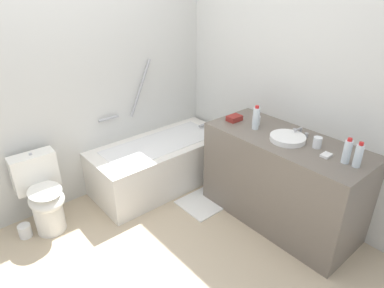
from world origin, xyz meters
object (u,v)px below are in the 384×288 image
Objects in this scene: water_bottle_0 at (256,118)px; sink_faucet at (300,132)px; water_bottle_2 at (358,156)px; amenity_basket at (234,118)px; bathtub at (162,162)px; drinking_glass_0 at (317,142)px; sink_basin at (288,138)px; soap_dish at (326,155)px; toilet at (43,195)px; bath_mat at (205,202)px; toilet_paper_roll at (25,231)px; water_bottle_1 at (347,151)px; drinking_glass_1 at (256,120)px.

sink_faucet is at bearing -60.24° from water_bottle_0.
amenity_basket is (-0.04, 1.18, -0.07)m from water_bottle_2.
drinking_glass_0 is at bearing -70.37° from bathtub.
water_bottle_2 is (0.02, -0.58, 0.07)m from sink_basin.
sink_basin is 0.36m from soap_dish.
amenity_basket is at bearing 96.62° from drinking_glass_0.
sink_faucet reaches higher than toilet.
bathtub is at bearing 101.23° from bath_mat.
bathtub is 3.01× the size of bath_mat.
sink_faucet is 1.09× the size of amenity_basket.
sink_basin is at bearing 91.91° from water_bottle_2.
sink_faucet is at bearing -32.35° from toilet_paper_roll.
water_bottle_0 is 1.12× the size of water_bottle_2.
sink_faucet is at bearing 0.00° from sink_basin.
sink_basin is at bearing -180.00° from sink_faucet.
sink_faucet is at bearing -51.83° from bath_mat.
water_bottle_1 is (0.46, -1.74, 0.67)m from bathtub.
water_bottle_2 reaches higher than bath_mat.
toilet reaches higher than bath_mat.
water_bottle_1 is 0.91m from drinking_glass_1.
amenity_basket is 1.14× the size of toilet_paper_roll.
bathtub reaches higher than bath_mat.
toilet_paper_roll is (-1.99, 1.55, -0.84)m from drinking_glass_0.
toilet_paper_roll is (-1.90, 0.98, -0.90)m from water_bottle_0.
bath_mat is 4.15× the size of toilet_paper_roll.
bath_mat is (0.12, -0.59, -0.27)m from bathtub.
water_bottle_0 is 0.58m from drinking_glass_0.
drinking_glass_0 is 0.75× the size of toilet_paper_roll.
drinking_glass_0 is 1.10× the size of drinking_glass_1.
sink_faucet is 1.21m from bath_mat.
bathtub reaches higher than water_bottle_0.
bathtub is 12.46× the size of toilet_paper_roll.
bath_mat is at bearing 135.65° from water_bottle_0.
water_bottle_2 is at bearing -44.66° from toilet_paper_roll.
water_bottle_1 reaches higher than toilet_paper_roll.
water_bottle_0 is 0.71m from soap_dish.
toilet is 8.63× the size of drinking_glass_1.
water_bottle_1 is 0.08m from water_bottle_2.
bathtub reaches higher than toilet.
toilet_paper_roll is at bearing -90.66° from toilet.
toilet is at bearing 132.09° from water_bottle_2.
water_bottle_1 is (0.03, -0.84, -0.01)m from water_bottle_0.
bathtub is 1.52m from sink_faucet.
toilet_paper_roll is (-1.98, 0.92, -0.83)m from drinking_glass_1.
bathtub is at bearing -3.17° from toilet_paper_roll.
drinking_glass_1 is 0.22m from amenity_basket.
bath_mat is at bearing 117.05° from sink_basin.
bath_mat is (1.36, -0.66, -0.35)m from toilet.
water_bottle_0 is 1.82× the size of toilet_paper_roll.
soap_dish is at bearing 96.05° from water_bottle_2.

